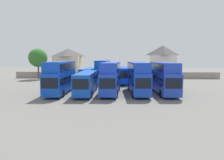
# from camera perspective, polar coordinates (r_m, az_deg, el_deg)

# --- Properties ---
(ground) EXTENTS (140.00, 140.00, 0.00)m
(ground) POSITION_cam_1_polar(r_m,az_deg,el_deg) (50.59, 0.82, -0.21)
(ground) COLOR slate
(depot_boundary_wall) EXTENTS (56.00, 0.50, 1.80)m
(depot_boundary_wall) POSITION_cam_1_polar(r_m,az_deg,el_deg) (56.08, 1.02, 1.35)
(depot_boundary_wall) COLOR gray
(depot_boundary_wall) RESTS_ON ground
(bus_1) EXTENTS (2.91, 11.38, 5.07)m
(bus_1) POSITION_cam_1_polar(r_m,az_deg,el_deg) (33.72, -14.11, 1.25)
(bus_1) COLOR blue
(bus_1) RESTS_ON ground
(bus_2) EXTENTS (2.81, 11.46, 3.40)m
(bus_2) POSITION_cam_1_polar(r_m,az_deg,el_deg) (32.54, -7.12, -0.39)
(bus_2) COLOR blue
(bus_2) RESTS_ON ground
(bus_3) EXTENTS (2.86, 10.72, 4.94)m
(bus_3) POSITION_cam_1_polar(r_m,az_deg,el_deg) (32.29, -0.29, 1.10)
(bus_3) COLOR blue
(bus_3) RESTS_ON ground
(bus_4) EXTENTS (3.04, 11.09, 4.97)m
(bus_4) POSITION_cam_1_polar(r_m,az_deg,el_deg) (32.72, 7.21, 1.15)
(bus_4) COLOR blue
(bus_4) RESTS_ON ground
(bus_5) EXTENTS (2.97, 10.77, 4.95)m
(bus_5) POSITION_cam_1_polar(r_m,az_deg,el_deg) (33.30, 14.29, 1.07)
(bus_5) COLOR #1F3EBF
(bus_5) RESTS_ON ground
(bus_6) EXTENTS (2.87, 10.77, 3.30)m
(bus_6) POSITION_cam_1_polar(r_m,az_deg,el_deg) (46.53, -6.42, 1.53)
(bus_6) COLOR blue
(bus_6) RESTS_ON ground
(bus_7) EXTENTS (2.70, 10.87, 5.09)m
(bus_7) POSITION_cam_1_polar(r_m,az_deg,el_deg) (46.13, -2.60, 2.73)
(bus_7) COLOR blue
(bus_7) RESTS_ON ground
(bus_8) EXTENTS (3.04, 11.56, 3.55)m
(bus_8) POSITION_cam_1_polar(r_m,az_deg,el_deg) (46.24, 2.94, 1.70)
(bus_8) COLOR blue
(bus_8) RESTS_ON ground
(bus_9) EXTENTS (2.84, 10.47, 3.39)m
(bus_9) POSITION_cam_1_polar(r_m,az_deg,el_deg) (46.52, 7.58, 1.57)
(bus_9) COLOR blue
(bus_9) RESTS_ON ground
(house_terrace_left) EXTENTS (8.11, 8.23, 8.52)m
(house_terrace_left) POSITION_cam_1_polar(r_m,az_deg,el_deg) (65.97, -12.13, 4.94)
(house_terrace_left) COLOR beige
(house_terrace_left) RESTS_ON ground
(house_terrace_centre) EXTENTS (7.41, 6.36, 9.44)m
(house_terrace_centre) POSITION_cam_1_polar(r_m,az_deg,el_deg) (64.78, 13.94, 5.29)
(house_terrace_centre) COLOR silver
(house_terrace_centre) RESTS_ON ground
(tree_left_of_lot) EXTENTS (4.86, 4.86, 8.12)m
(tree_left_of_lot) POSITION_cam_1_polar(r_m,az_deg,el_deg) (57.28, -20.02, 5.85)
(tree_left_of_lot) COLOR brown
(tree_left_of_lot) RESTS_ON ground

